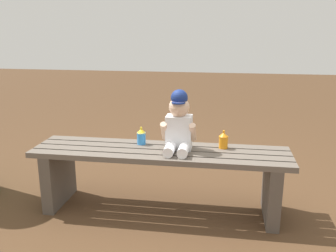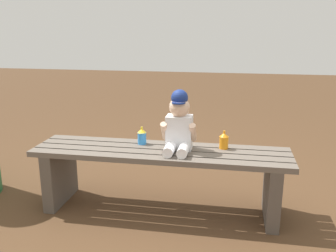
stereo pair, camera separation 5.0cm
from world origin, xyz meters
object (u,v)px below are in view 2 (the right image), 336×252
(sippy_cup_left, at_px, (142,136))
(sippy_cup_right, at_px, (224,140))
(child_figure, at_px, (179,124))
(park_bench, at_px, (161,169))

(sippy_cup_left, distance_m, sippy_cup_right, 0.57)
(child_figure, relative_size, sippy_cup_left, 3.26)
(park_bench, xyz_separation_m, sippy_cup_right, (0.42, 0.10, 0.20))
(sippy_cup_left, height_order, sippy_cup_right, same)
(park_bench, xyz_separation_m, sippy_cup_left, (-0.15, 0.10, 0.20))
(park_bench, distance_m, sippy_cup_left, 0.27)
(child_figure, xyz_separation_m, sippy_cup_left, (-0.27, 0.08, -0.12))
(sippy_cup_left, bearing_deg, park_bench, -32.86)
(park_bench, distance_m, child_figure, 0.34)
(park_bench, height_order, sippy_cup_right, sippy_cup_right)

